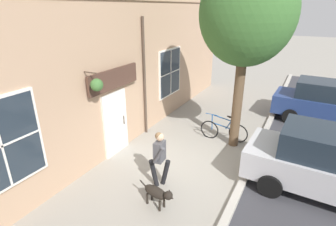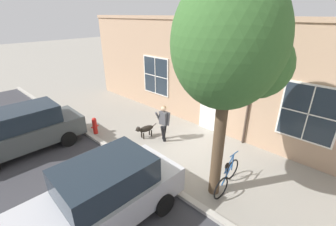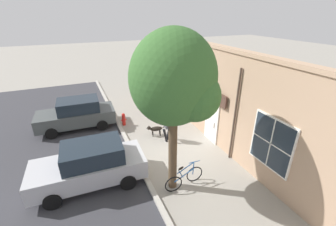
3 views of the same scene
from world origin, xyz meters
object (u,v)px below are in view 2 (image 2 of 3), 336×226
Objects in this scene: pedestrian_walking at (164,120)px; parked_car_mid_block at (102,196)px; leaning_bicycle at (227,177)px; fire_hydrant at (95,125)px; street_tree_by_curb at (234,48)px; parked_car_nearest_curb at (24,130)px; dog_on_leash at (145,129)px.

parked_car_mid_block is (4.02, 1.76, -0.07)m from pedestrian_walking.
leaning_bicycle is at bearing 153.55° from parked_car_mid_block.
pedestrian_walking is 2.08× the size of fire_hydrant.
leaning_bicycle is 2.24× the size of fire_hydrant.
street_tree_by_curb is 8.22m from parked_car_nearest_curb.
parked_car_nearest_curb is (3.14, -6.80, -3.40)m from street_tree_by_curb.
pedestrian_walking is 3.23m from fire_hydrant.
parked_car_nearest_curb reaches higher than dog_on_leash.
pedestrian_walking is 0.93× the size of leaning_bicycle.
leaning_bicycle is 0.40× the size of parked_car_nearest_curb.
parked_car_nearest_curb is 5.25m from parked_car_mid_block.
street_tree_by_curb is at bearing 80.49° from dog_on_leash.
street_tree_by_curb is (0.68, 4.08, 3.88)m from dog_on_leash.
fire_hydrant is at bearing -117.66° from parked_car_mid_block.
street_tree_by_curb reaches higher than dog_on_leash.
pedestrian_walking is at bearing -107.89° from street_tree_by_curb.
dog_on_leash is 5.67m from street_tree_by_curb.
street_tree_by_curb is at bearing 72.11° from pedestrian_walking.
street_tree_by_curb reaches higher than pedestrian_walking.
leaning_bicycle is 0.40× the size of parked_car_mid_block.
fire_hydrant is at bearing -84.19° from street_tree_by_curb.
street_tree_by_curb is 3.92m from leaning_bicycle.
pedestrian_walking is at bearing -156.32° from parked_car_mid_block.
parked_car_mid_block is at bearing 62.34° from fire_hydrant.
street_tree_by_curb is 7.76× the size of fire_hydrant.
leaning_bicycle is at bearing 98.96° from fire_hydrant.
pedestrian_walking is 3.53m from leaning_bicycle.
parked_car_nearest_curb reaches higher than leaning_bicycle.
leaning_bicycle is 6.19m from fire_hydrant.
dog_on_leash is 1.40× the size of fire_hydrant.
leaning_bicycle reaches higher than dog_on_leash.
dog_on_leash is 0.18× the size of street_tree_by_curb.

